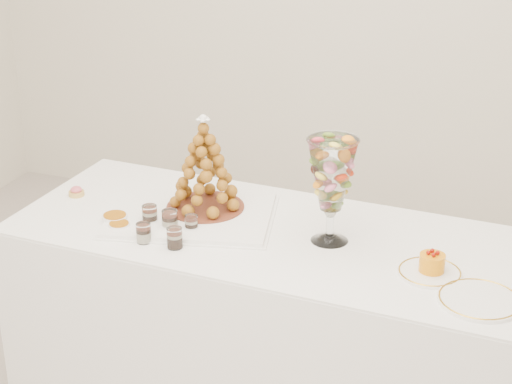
% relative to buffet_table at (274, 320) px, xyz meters
% --- Properties ---
extents(buffet_table, '(1.99, 0.87, 0.74)m').
position_rel_buffet_table_xyz_m(buffet_table, '(0.00, 0.00, 0.00)').
color(buffet_table, white).
rests_on(buffet_table, ground).
extents(lace_tray, '(0.68, 0.57, 0.02)m').
position_rel_buffet_table_xyz_m(lace_tray, '(-0.34, 0.01, 0.38)').
color(lace_tray, white).
rests_on(lace_tray, buffet_table).
extents(macaron_vase, '(0.17, 0.17, 0.38)m').
position_rel_buffet_table_xyz_m(macaron_vase, '(0.20, 0.01, 0.62)').
color(macaron_vase, white).
rests_on(macaron_vase, buffet_table).
extents(cake_plate, '(0.21, 0.21, 0.01)m').
position_rel_buffet_table_xyz_m(cake_plate, '(0.58, -0.11, 0.38)').
color(cake_plate, white).
rests_on(cake_plate, buffet_table).
extents(spare_plate, '(0.26, 0.26, 0.01)m').
position_rel_buffet_table_xyz_m(spare_plate, '(0.75, -0.24, 0.38)').
color(spare_plate, white).
rests_on(spare_plate, buffet_table).
extents(pink_tart, '(0.06, 0.06, 0.04)m').
position_rel_buffet_table_xyz_m(pink_tart, '(-0.85, 0.04, 0.39)').
color(pink_tart, tan).
rests_on(pink_tart, buffet_table).
extents(verrine_a, '(0.06, 0.06, 0.08)m').
position_rel_buffet_table_xyz_m(verrine_a, '(-0.46, -0.09, 0.41)').
color(verrine_a, white).
rests_on(verrine_a, buffet_table).
extents(verrine_b, '(0.07, 0.07, 0.08)m').
position_rel_buffet_table_xyz_m(verrine_b, '(-0.37, -0.11, 0.41)').
color(verrine_b, white).
rests_on(verrine_b, buffet_table).
extents(verrine_c, '(0.06, 0.06, 0.06)m').
position_rel_buffet_table_xyz_m(verrine_c, '(-0.29, -0.10, 0.40)').
color(verrine_c, white).
rests_on(verrine_c, buffet_table).
extents(verrine_d, '(0.07, 0.07, 0.07)m').
position_rel_buffet_table_xyz_m(verrine_d, '(-0.41, -0.23, 0.41)').
color(verrine_d, white).
rests_on(verrine_d, buffet_table).
extents(verrine_e, '(0.06, 0.06, 0.07)m').
position_rel_buffet_table_xyz_m(verrine_e, '(-0.29, -0.23, 0.41)').
color(verrine_e, white).
rests_on(verrine_e, buffet_table).
extents(ramekin_back, '(0.09, 0.09, 0.03)m').
position_rel_buffet_table_xyz_m(ramekin_back, '(-0.59, -0.12, 0.39)').
color(ramekin_back, white).
rests_on(ramekin_back, buffet_table).
extents(ramekin_front, '(0.08, 0.08, 0.02)m').
position_rel_buffet_table_xyz_m(ramekin_front, '(-0.54, -0.17, 0.38)').
color(ramekin_front, white).
rests_on(ramekin_front, buffet_table).
extents(croquembouche, '(0.30, 0.30, 0.37)m').
position_rel_buffet_table_xyz_m(croquembouche, '(-0.31, 0.08, 0.57)').
color(croquembouche, brown).
rests_on(croquembouche, lace_tray).
extents(mousse_cake, '(0.09, 0.09, 0.07)m').
position_rel_buffet_table_xyz_m(mousse_cake, '(0.58, -0.11, 0.41)').
color(mousse_cake, orange).
rests_on(mousse_cake, cake_plate).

